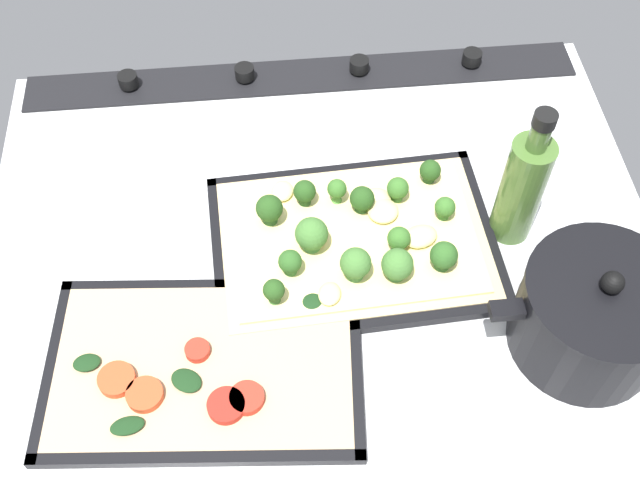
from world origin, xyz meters
The scene contains 8 objects.
ground_plane centered at (0.00, 0.00, -1.50)cm, with size 83.04×72.09×3.00cm, color silver.
stove_control_panel centered at (0.00, -32.55, 0.55)cm, with size 79.72×7.00×2.60cm.
baking_tray_front centered at (-3.84, -2.01, 0.37)cm, with size 35.67×26.11×1.30cm.
broccoli_pizza centered at (-3.94, -1.86, 2.14)cm, with size 33.16×23.60×6.01cm.
baking_tray_back centered at (14.63, 12.99, 0.38)cm, with size 36.53×24.79×1.30cm.
veggie_pizza_back centered at (14.94, 13.34, 1.07)cm, with size 33.94×22.20×1.90cm.
cooking_pot centered at (-27.89, 13.34, 5.57)cm, with size 23.86×16.99×13.42cm.
oil_bottle centered at (-23.49, -2.82, 8.26)cm, with size 5.17×5.17×20.22cm.
Camera 1 is at (5.49, 51.64, 78.13)cm, focal length 43.27 mm.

